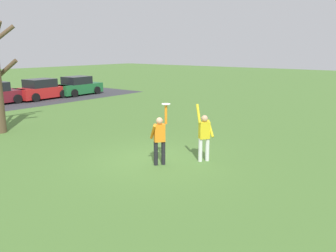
{
  "coord_description": "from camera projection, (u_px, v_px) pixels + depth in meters",
  "views": [
    {
      "loc": [
        -8.87,
        -7.62,
        3.87
      ],
      "look_at": [
        0.39,
        -0.38,
        1.23
      ],
      "focal_mm": 36.7,
      "sensor_mm": 36.0,
      "label": 1
    }
  ],
  "objects": [
    {
      "name": "person_defender",
      "position": [
        204.0,
        134.0,
        11.92
      ],
      "size": [
        0.65,
        0.64,
        2.05
      ],
      "rotation": [
        0.0,
        0.0,
        2.49
      ],
      "color": "silver",
      "rests_on": "ground_plane"
    },
    {
      "name": "parked_car_red",
      "position": [
        42.0,
        90.0,
        26.97
      ],
      "size": [
        4.21,
        2.25,
        1.59
      ],
      "rotation": [
        0.0,
        0.0,
        0.07
      ],
      "color": "red",
      "rests_on": "ground_plane"
    },
    {
      "name": "frisbee_disc",
      "position": [
        166.0,
        104.0,
        11.34
      ],
      "size": [
        0.29,
        0.29,
        0.02
      ],
      "primitive_type": "cylinder",
      "color": "white",
      "rests_on": "person_catcher"
    },
    {
      "name": "person_catcher",
      "position": [
        159.0,
        137.0,
        11.53
      ],
      "size": [
        0.57,
        0.55,
        2.08
      ],
      "rotation": [
        0.0,
        0.0,
        -0.65
      ],
      "color": "black",
      "rests_on": "ground_plane"
    },
    {
      "name": "parked_car_green",
      "position": [
        78.0,
        86.0,
        29.46
      ],
      "size": [
        4.21,
        2.25,
        1.59
      ],
      "rotation": [
        0.0,
        0.0,
        0.07
      ],
      "color": "#1E6633",
      "rests_on": "ground_plane"
    },
    {
      "name": "ground_plane",
      "position": [
        153.0,
        160.0,
        12.25
      ],
      "size": [
        120.0,
        120.0,
        0.0
      ],
      "primitive_type": "plane",
      "color": "#4C7533"
    }
  ]
}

